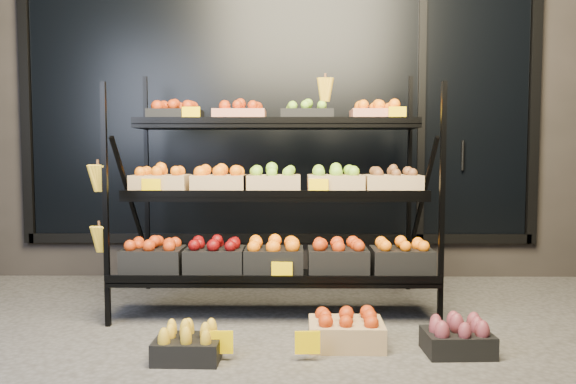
{
  "coord_description": "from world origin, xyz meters",
  "views": [
    {
      "loc": [
        0.12,
        -3.22,
        1.07
      ],
      "look_at": [
        0.09,
        0.55,
        0.81
      ],
      "focal_mm": 35.0,
      "sensor_mm": 36.0,
      "label": 1
    }
  ],
  "objects": [
    {
      "name": "ground",
      "position": [
        0.0,
        0.0,
        0.0
      ],
      "size": [
        24.0,
        24.0,
        0.0
      ],
      "primitive_type": "plane",
      "color": "#514F4C",
      "rests_on": "ground"
    },
    {
      "name": "building",
      "position": [
        0.0,
        2.59,
        1.75
      ],
      "size": [
        6.0,
        2.08,
        3.5
      ],
      "color": "#2D2826",
      "rests_on": "ground"
    },
    {
      "name": "display_rack",
      "position": [
        -0.01,
        0.6,
        0.79
      ],
      "size": [
        2.18,
        1.02,
        1.73
      ],
      "color": "black",
      "rests_on": "ground"
    },
    {
      "name": "tag_floor_a",
      "position": [
        -0.25,
        -0.4,
        0.06
      ],
      "size": [
        0.13,
        0.01,
        0.12
      ],
      "primitive_type": "cube",
      "color": "#FFCD00",
      "rests_on": "ground"
    },
    {
      "name": "tag_floor_b",
      "position": [
        0.2,
        -0.4,
        0.06
      ],
      "size": [
        0.13,
        0.01,
        0.12
      ],
      "primitive_type": "cube",
      "color": "#FFCD00",
      "rests_on": "ground"
    },
    {
      "name": "floor_crate_midleft",
      "position": [
        -0.42,
        -0.39,
        0.08
      ],
      "size": [
        0.34,
        0.26,
        0.18
      ],
      "rotation": [
        0.0,
        0.0,
        -0.02
      ],
      "color": "black",
      "rests_on": "ground"
    },
    {
      "name": "floor_crate_midright",
      "position": [
        0.41,
        -0.17,
        0.1
      ],
      "size": [
        0.41,
        0.31,
        0.21
      ],
      "rotation": [
        0.0,
        0.0,
        -0.01
      ],
      "color": "tan",
      "rests_on": "ground"
    },
    {
      "name": "floor_crate_right",
      "position": [
        1.0,
        -0.28,
        0.09
      ],
      "size": [
        0.36,
        0.27,
        0.18
      ],
      "rotation": [
        0.0,
        0.0,
        0.04
      ],
      "color": "black",
      "rests_on": "ground"
    }
  ]
}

